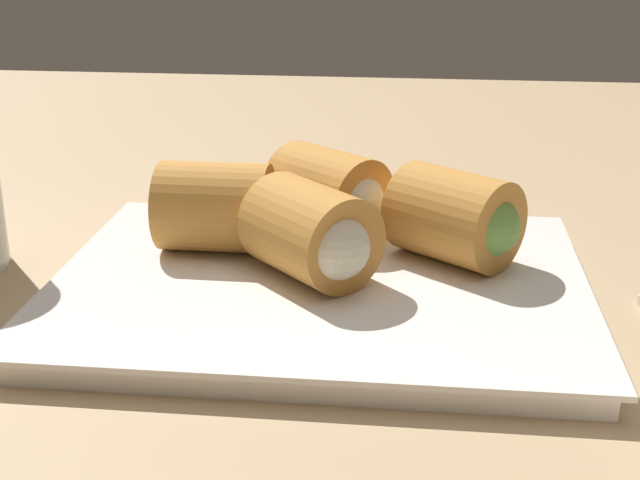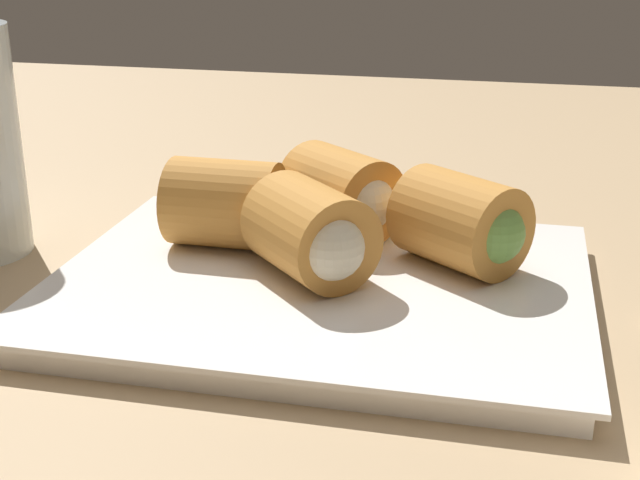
% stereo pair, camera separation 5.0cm
% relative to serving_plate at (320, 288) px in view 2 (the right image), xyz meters
% --- Properties ---
extents(table_surface, '(1.80, 1.40, 0.02)m').
position_rel_serving_plate_xyz_m(table_surface, '(0.03, 0.02, -0.02)').
color(table_surface, tan).
rests_on(table_surface, ground).
extents(serving_plate, '(0.29, 0.22, 0.01)m').
position_rel_serving_plate_xyz_m(serving_plate, '(0.00, 0.00, 0.00)').
color(serving_plate, white).
rests_on(serving_plate, table_surface).
extents(roll_front_left, '(0.08, 0.08, 0.05)m').
position_rel_serving_plate_xyz_m(roll_front_left, '(0.00, 0.00, 0.03)').
color(roll_front_left, '#C68438').
rests_on(roll_front_left, serving_plate).
extents(roll_front_right, '(0.08, 0.08, 0.05)m').
position_rel_serving_plate_xyz_m(roll_front_right, '(-0.07, -0.03, 0.03)').
color(roll_front_right, '#C68438').
rests_on(roll_front_right, serving_plate).
extents(roll_back_left, '(0.07, 0.05, 0.05)m').
position_rel_serving_plate_xyz_m(roll_back_left, '(0.06, -0.03, 0.03)').
color(roll_back_left, '#C68438').
rests_on(roll_back_left, serving_plate).
extents(roll_back_right, '(0.08, 0.08, 0.05)m').
position_rel_serving_plate_xyz_m(roll_back_right, '(-0.00, -0.07, 0.03)').
color(roll_back_right, '#C68438').
rests_on(roll_back_right, serving_plate).
extents(spoon, '(0.19, 0.10, 0.01)m').
position_rel_serving_plate_xyz_m(spoon, '(-0.04, -0.13, -0.00)').
color(spoon, silver).
rests_on(spoon, table_surface).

